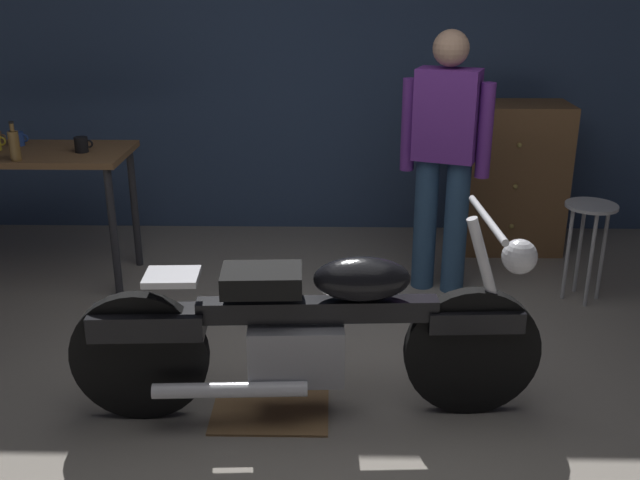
{
  "coord_description": "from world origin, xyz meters",
  "views": [
    {
      "loc": [
        0.05,
        -2.95,
        2.02
      ],
      "look_at": [
        -0.02,
        0.7,
        0.65
      ],
      "focal_mm": 41.09,
      "sensor_mm": 36.0,
      "label": 1
    }
  ],
  "objects": [
    {
      "name": "ground_plane",
      "position": [
        0.0,
        0.0,
        0.0
      ],
      "size": [
        12.0,
        12.0,
        0.0
      ],
      "primitive_type": "plane",
      "color": "gray"
    },
    {
      "name": "back_wall",
      "position": [
        0.0,
        2.8,
        1.55
      ],
      "size": [
        8.0,
        0.12,
        3.1
      ],
      "primitive_type": "cube",
      "color": "#384C70",
      "rests_on": "ground_plane"
    },
    {
      "name": "workbench",
      "position": [
        -1.93,
        1.64,
        0.79
      ],
      "size": [
        1.3,
        0.64,
        0.9
      ],
      "color": "brown",
      "rests_on": "ground_plane"
    },
    {
      "name": "motorcycle",
      "position": [
        -0.05,
        0.06,
        0.45
      ],
      "size": [
        2.19,
        0.6,
        1.0
      ],
      "rotation": [
        0.0,
        0.0,
        0.05
      ],
      "color": "black",
      "rests_on": "ground_plane"
    },
    {
      "name": "person_standing",
      "position": [
        0.74,
        1.54,
        0.93
      ],
      "size": [
        0.54,
        0.34,
        1.67
      ],
      "rotation": [
        0.0,
        0.0,
        2.79
      ],
      "color": "#33557C",
      "rests_on": "ground_plane"
    },
    {
      "name": "shop_stool",
      "position": [
        1.65,
        1.39,
        0.5
      ],
      "size": [
        0.32,
        0.32,
        0.64
      ],
      "color": "#B2B2B7",
      "rests_on": "ground_plane"
    },
    {
      "name": "wooden_dresser",
      "position": [
        1.34,
        2.3,
        0.55
      ],
      "size": [
        0.8,
        0.47,
        1.1
      ],
      "color": "brown",
      "rests_on": "ground_plane"
    },
    {
      "name": "drip_tray",
      "position": [
        -0.25,
        0.06,
        0.01
      ],
      "size": [
        0.56,
        0.4,
        0.01
      ],
      "primitive_type": "cube",
      "color": "olive",
      "rests_on": "ground_plane"
    },
    {
      "name": "mug_blue_enamel",
      "position": [
        -2.04,
        1.78,
        0.95
      ],
      "size": [
        0.11,
        0.08,
        0.09
      ],
      "color": "#2D51AD",
      "rests_on": "workbench"
    },
    {
      "name": "mug_black_matte",
      "position": [
        -1.56,
        1.61,
        0.95
      ],
      "size": [
        0.12,
        0.09,
        0.1
      ],
      "color": "black",
      "rests_on": "workbench"
    },
    {
      "name": "bottle",
      "position": [
        -1.9,
        1.39,
        1.0
      ],
      "size": [
        0.06,
        0.06,
        0.24
      ],
      "color": "olive",
      "rests_on": "workbench"
    }
  ]
}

